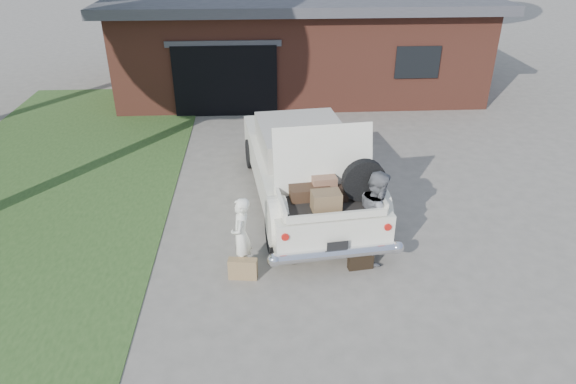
{
  "coord_description": "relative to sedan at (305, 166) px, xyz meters",
  "views": [
    {
      "loc": [
        -0.51,
        -7.76,
        5.6
      ],
      "look_at": [
        0.0,
        0.6,
        1.1
      ],
      "focal_mm": 32.0,
      "sensor_mm": 36.0,
      "label": 1
    }
  ],
  "objects": [
    {
      "name": "suitcase_left",
      "position": [
        -1.33,
        -2.75,
        -0.64
      ],
      "size": [
        0.52,
        0.22,
        0.39
      ],
      "primitive_type": "cube",
      "rotation": [
        0.0,
        0.0,
        -0.13
      ],
      "color": "#9D7C50",
      "rests_on": "ground"
    },
    {
      "name": "ground",
      "position": [
        -0.47,
        -2.26,
        -0.83
      ],
      "size": [
        90.0,
        90.0,
        0.0
      ],
      "primitive_type": "plane",
      "color": "gray",
      "rests_on": "ground"
    },
    {
      "name": "woman_left",
      "position": [
        -1.34,
        -2.5,
        -0.11
      ],
      "size": [
        0.39,
        0.56,
        1.44
      ],
      "primitive_type": "imported",
      "rotation": [
        0.0,
        0.0,
        -1.66
      ],
      "color": "white",
      "rests_on": "ground"
    },
    {
      "name": "suitcase_right",
      "position": [
        0.77,
        -2.59,
        -0.66
      ],
      "size": [
        0.47,
        0.2,
        0.35
      ],
      "primitive_type": "cube",
      "rotation": [
        0.0,
        0.0,
        0.13
      ],
      "color": "black",
      "rests_on": "ground"
    },
    {
      "name": "sedan",
      "position": [
        0.0,
        0.0,
        0.0
      ],
      "size": [
        2.8,
        5.87,
        2.33
      ],
      "rotation": [
        0.0,
        0.0,
        0.11
      ],
      "color": "white",
      "rests_on": "ground"
    },
    {
      "name": "woman_right",
      "position": [
        1.09,
        -2.23,
        0.04
      ],
      "size": [
        0.74,
        0.91,
        1.74
      ],
      "primitive_type": "imported",
      "rotation": [
        0.0,
        0.0,
        1.47
      ],
      "color": "slate",
      "rests_on": "ground"
    },
    {
      "name": "grass_strip",
      "position": [
        -5.97,
        0.74,
        -0.82
      ],
      "size": [
        6.0,
        16.0,
        0.02
      ],
      "primitive_type": "cube",
      "color": "#2D4C1E",
      "rests_on": "ground"
    },
    {
      "name": "house",
      "position": [
        0.51,
        9.21,
        0.84
      ],
      "size": [
        12.8,
        7.8,
        3.3
      ],
      "color": "brown",
      "rests_on": "ground"
    }
  ]
}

